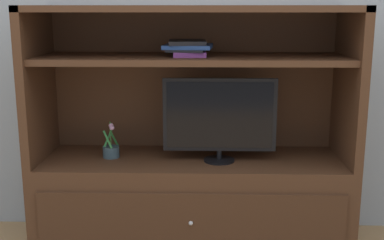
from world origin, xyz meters
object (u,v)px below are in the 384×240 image
at_px(magazine_stack, 188,48).
at_px(tv_monitor, 220,117).
at_px(potted_plant, 111,150).
at_px(media_console, 192,174).

bearing_deg(magazine_stack, tv_monitor, -18.67).
relative_size(potted_plant, magazine_stack, 0.70).
distance_m(media_console, potted_plant, 0.52).
relative_size(tv_monitor, potted_plant, 2.98).
xyz_separation_m(tv_monitor, magazine_stack, (-0.19, 0.06, 0.40)).
relative_size(media_console, potted_plant, 8.45).
xyz_separation_m(media_console, magazine_stack, (-0.02, -0.00, 0.78)).
bearing_deg(media_console, potted_plant, -179.53).
bearing_deg(potted_plant, tv_monitor, -5.33).
height_order(media_console, tv_monitor, media_console).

